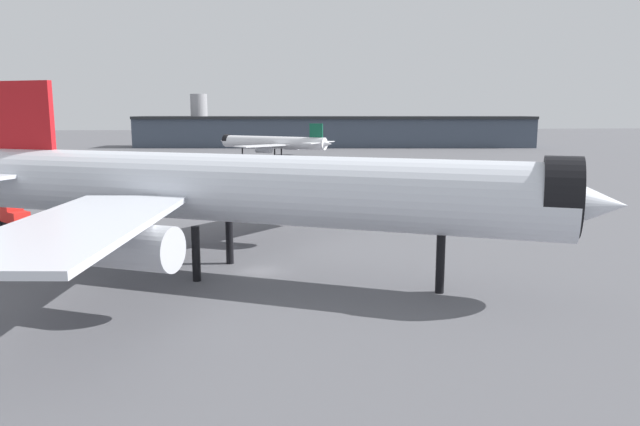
{
  "coord_description": "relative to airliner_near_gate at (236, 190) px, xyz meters",
  "views": [
    {
      "loc": [
        -0.14,
        -60.06,
        16.3
      ],
      "look_at": [
        5.67,
        -4.41,
        6.7
      ],
      "focal_mm": 33.78,
      "sensor_mm": 36.0,
      "label": 1
    }
  ],
  "objects": [
    {
      "name": "ground",
      "position": [
        2.29,
        0.81,
        -8.56
      ],
      "size": [
        900.0,
        900.0,
        0.0
      ],
      "primitive_type": "plane",
      "color": "#56565B"
    },
    {
      "name": "traffic_cone_wingtip",
      "position": [
        -3.31,
        39.75,
        -8.27
      ],
      "size": [
        0.47,
        0.47,
        0.59
      ],
      "primitive_type": "cone",
      "color": "#F2600C",
      "rests_on": "ground"
    },
    {
      "name": "terminal_building",
      "position": [
        34.91,
        209.81,
        -1.61
      ],
      "size": [
        176.25,
        41.36,
        23.3
      ],
      "rotation": [
        0.0,
        0.0,
        -0.11
      ],
      "color": "#3D4756",
      "rests_on": "ground"
    },
    {
      "name": "airliner_far_taxiway",
      "position": [
        7.91,
        148.55,
        -3.31
      ],
      "size": [
        40.46,
        36.08,
        11.92
      ],
      "rotation": [
        0.0,
        0.0,
        2.54
      ],
      "color": "white",
      "rests_on": "ground"
    },
    {
      "name": "airliner_near_gate",
      "position": [
        0.0,
        0.0,
        0.0
      ],
      "size": [
        66.03,
        59.16,
        19.43
      ],
      "rotation": [
        0.0,
        0.0,
        -0.42
      ],
      "color": "silver",
      "rests_on": "ground"
    },
    {
      "name": "service_truck_front",
      "position": [
        -32.02,
        27.82,
        -6.97
      ],
      "size": [
        5.46,
        5.57,
        3.0
      ],
      "rotation": [
        0.0,
        0.0,
        5.47
      ],
      "color": "black",
      "rests_on": "ground"
    }
  ]
}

